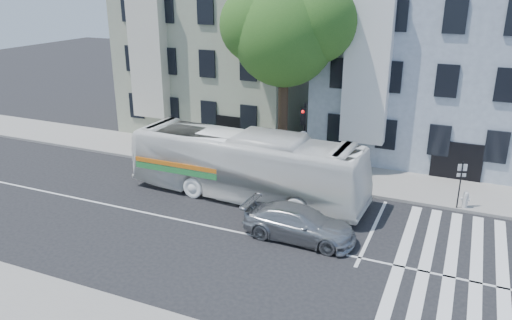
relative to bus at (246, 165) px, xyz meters
The scene contains 11 objects.
ground 3.99m from the bus, 89.11° to the right, with size 120.00×120.00×0.00m, color black.
sidewalk_far 4.67m from the bus, 89.26° to the left, with size 80.00×4.00×0.15m, color gray.
building_left 13.87m from the bus, 121.38° to the left, with size 12.00×10.00×11.00m, color gray.
building_right 13.93m from the bus, 58.21° to the left, with size 12.00×10.00×11.00m, color #8A96A4.
street_tree 8.00m from the bus, 88.71° to the left, with size 7.30×5.90×11.10m.
bus is the anchor object (origin of this frame).
sedan 4.99m from the bus, 38.54° to the right, with size 4.80×1.95×1.39m, color #A5A8AC.
hedge 4.26m from the bus, 128.98° to the left, with size 8.50×0.84×0.70m, color #23541B, non-canonical shape.
traffic_signal 3.56m from the bus, 52.25° to the left, with size 0.46×0.54×4.41m.
fire_hydrant 10.52m from the bus, 14.87° to the left, with size 0.43×0.26×0.80m.
far_sign_pole 10.10m from the bus, 14.50° to the left, with size 0.40×0.23×2.31m.
Camera 1 is at (9.62, -17.27, 10.22)m, focal length 35.00 mm.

